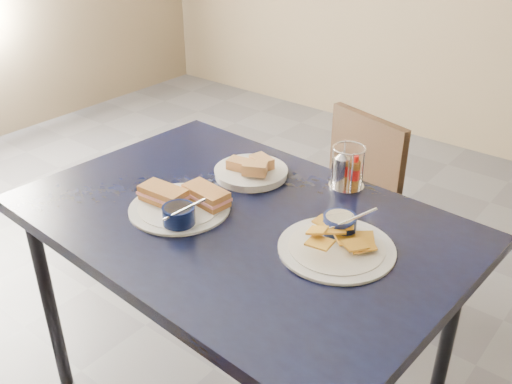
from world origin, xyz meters
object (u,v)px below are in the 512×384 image
Objects in this scene: bread_basket at (251,171)px; chair_far at (343,197)px; plantain_plate at (338,240)px; condiment_caddy at (346,170)px; sandwich_plate at (182,203)px; dining_table at (239,234)px.

chair_far is at bearing 85.02° from bread_basket.
condiment_caddy is (-0.15, 0.30, 0.04)m from plantain_plate.
chair_far is at bearing 85.31° from sandwich_plate.
condiment_caddy is (0.27, 0.13, 0.04)m from bread_basket.
chair_far is 3.41× the size of bread_basket.
chair_far is 2.54× the size of sandwich_plate.
sandwich_plate is at bearing -94.16° from bread_basket.
chair_far reaches higher than dining_table.
dining_table is at bearing -112.56° from condiment_caddy.
sandwich_plate reaches higher than bread_basket.
bread_basket is (-0.05, -0.53, 0.32)m from chair_far.
chair_far is at bearing 118.37° from plantain_plate.
sandwich_plate reaches higher than dining_table.
plantain_plate is at bearing -62.41° from condiment_caddy.
sandwich_plate is at bearing -164.03° from plantain_plate.
sandwich_plate is 0.51m from condiment_caddy.
condiment_caddy reaches higher than dining_table.
dining_table is at bearing -59.08° from bread_basket.
plantain_plate reaches higher than dining_table.
dining_table is 0.26m from bread_basket.
plantain_plate is at bearing 15.97° from sandwich_plate.
sandwich_plate is 2.29× the size of condiment_caddy.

